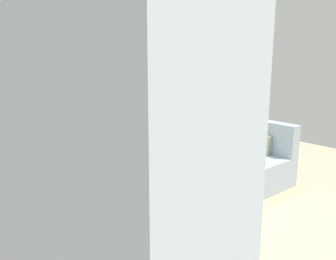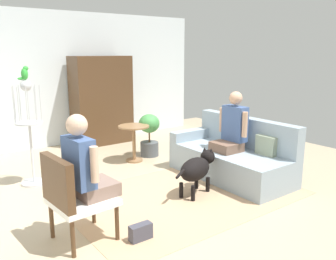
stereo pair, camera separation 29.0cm
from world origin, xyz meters
name	(u,v)px [view 1 (the left image)]	position (x,y,z in m)	size (l,w,h in m)	color
ground_plane	(166,192)	(0.00, 0.00, 0.00)	(8.06, 8.06, 0.00)	tan
back_wall	(57,80)	(0.00, 3.42, 1.34)	(6.01, 0.12, 2.69)	silver
area_rug	(183,195)	(0.11, -0.23, 0.00)	(3.05, 2.04, 0.01)	tan
couch	(227,156)	(1.20, -0.07, 0.31)	(0.89, 1.92, 0.90)	#8EA0AD
armchair	(77,196)	(-1.54, -0.50, 0.53)	(0.63, 0.63, 0.93)	#4C331E
person_on_couch	(228,126)	(1.15, -0.09, 0.79)	(0.45, 0.54, 0.89)	brown
person_on_armchair	(89,167)	(-1.39, -0.48, 0.79)	(0.48, 0.55, 0.87)	#83685B
round_end_table	(127,138)	(0.37, 1.49, 0.44)	(0.54, 0.54, 0.64)	olive
dog	(195,168)	(0.30, -0.27, 0.36)	(0.85, 0.46, 0.58)	black
bird_cage_stand	(24,135)	(-1.38, 1.43, 0.76)	(0.39, 0.39, 1.52)	silver
parrot	(18,74)	(-1.38, 1.43, 1.61)	(0.17, 0.10, 0.19)	green
potted_plant	(142,133)	(0.78, 1.61, 0.43)	(0.38, 0.38, 0.78)	#4C5156
armoire_cabinet	(91,101)	(0.52, 3.01, 0.91)	(1.20, 0.56, 1.81)	#4C331E
handbag	(147,233)	(-0.97, -0.85, 0.09)	(0.24, 0.10, 0.17)	#3F3F4C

